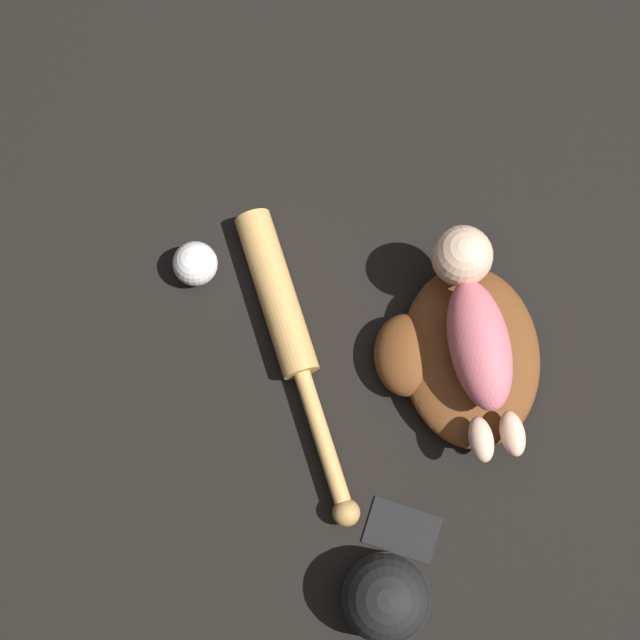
{
  "coord_description": "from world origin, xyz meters",
  "views": [
    {
      "loc": [
        -0.33,
        0.21,
        1.44
      ],
      "look_at": [
        0.01,
        0.28,
        0.07
      ],
      "focal_mm": 50.0,
      "sensor_mm": 36.0,
      "label": 1
    }
  ],
  "objects_px": {
    "baseball_glove": "(460,354)",
    "baby_figure": "(475,321)",
    "baseball_cap": "(386,596)",
    "baseball_bat": "(287,326)",
    "baseball": "(195,264)"
  },
  "relations": [
    {
      "from": "baseball_glove",
      "to": "baseball",
      "type": "relative_size",
      "value": 4.58
    },
    {
      "from": "baseball_cap",
      "to": "baseball_bat",
      "type": "bearing_deg",
      "value": 30.72
    },
    {
      "from": "baby_figure",
      "to": "baseball",
      "type": "xyz_separation_m",
      "value": [
        0.03,
        0.46,
        -0.08
      ]
    },
    {
      "from": "baseball_bat",
      "to": "baseball",
      "type": "height_order",
      "value": "baseball"
    },
    {
      "from": "baseball_glove",
      "to": "baseball_cap",
      "type": "relative_size",
      "value": 1.6
    },
    {
      "from": "baby_figure",
      "to": "baseball_cap",
      "type": "distance_m",
      "value": 0.44
    },
    {
      "from": "baseball_bat",
      "to": "baseball",
      "type": "xyz_separation_m",
      "value": [
        0.07,
        0.17,
        0.01
      ]
    },
    {
      "from": "baseball",
      "to": "baseball_cap",
      "type": "relative_size",
      "value": 0.35
    },
    {
      "from": "baseball_bat",
      "to": "baseball",
      "type": "distance_m",
      "value": 0.18
    },
    {
      "from": "baseball_glove",
      "to": "baby_figure",
      "type": "xyz_separation_m",
      "value": [
        0.04,
        -0.01,
        0.08
      ]
    },
    {
      "from": "baby_figure",
      "to": "baseball_cap",
      "type": "xyz_separation_m",
      "value": [
        -0.43,
        0.06,
        -0.07
      ]
    },
    {
      "from": "baseball_glove",
      "to": "baby_figure",
      "type": "height_order",
      "value": "baby_figure"
    },
    {
      "from": "baby_figure",
      "to": "baseball_cap",
      "type": "bearing_deg",
      "value": 171.97
    },
    {
      "from": "baseball",
      "to": "baseball_bat",
      "type": "bearing_deg",
      "value": -113.54
    },
    {
      "from": "baseball_glove",
      "to": "baby_figure",
      "type": "distance_m",
      "value": 0.09
    }
  ]
}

